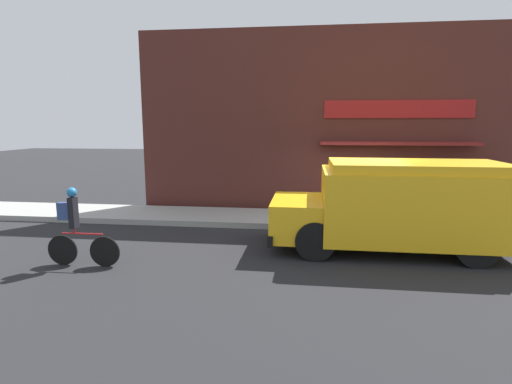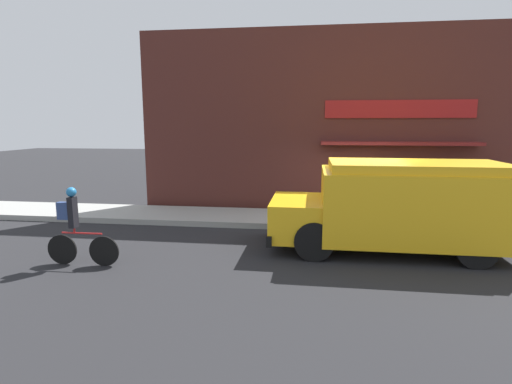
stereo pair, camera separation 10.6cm
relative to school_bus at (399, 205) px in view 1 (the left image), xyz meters
name	(u,v)px [view 1 (the left image)]	position (x,y,z in m)	size (l,w,h in m)	color
ground_plane	(354,232)	(-0.81, 1.51, -1.10)	(70.00, 70.00, 0.00)	#232326
sidewalk	(350,220)	(-0.81, 2.52, -1.02)	(28.00, 2.04, 0.17)	#999993
storefront	(350,123)	(-0.77, 3.89, 1.87)	(13.80, 0.82, 5.97)	#4C231E
school_bus	(399,205)	(0.00, 0.00, 0.00)	(5.36, 2.68, 2.09)	yellow
cyclist	(76,228)	(-6.84, -1.88, -0.30)	(1.57, 0.20, 1.66)	black
trash_bin	(461,204)	(2.53, 3.17, -0.54)	(0.49, 0.49, 0.78)	#2D5138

